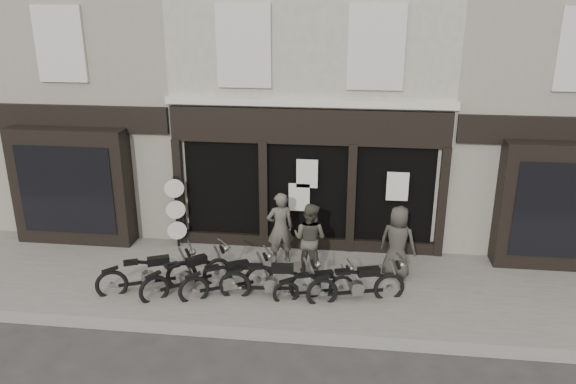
# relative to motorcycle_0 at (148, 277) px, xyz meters

# --- Properties ---
(ground_plane) EXTENTS (90.00, 90.00, 0.00)m
(ground_plane) POSITION_rel_motorcycle_0_xyz_m (3.41, -0.18, -0.44)
(ground_plane) COLOR #2D2B28
(ground_plane) RESTS_ON ground
(pavement) EXTENTS (30.00, 4.20, 0.12)m
(pavement) POSITION_rel_motorcycle_0_xyz_m (3.41, 0.72, -0.38)
(pavement) COLOR #605B55
(pavement) RESTS_ON ground_plane
(kerb) EXTENTS (30.00, 0.25, 0.13)m
(kerb) POSITION_rel_motorcycle_0_xyz_m (3.41, -1.43, -0.37)
(kerb) COLOR gray
(kerb) RESTS_ON ground_plane
(central_building) EXTENTS (7.30, 6.22, 8.34)m
(central_building) POSITION_rel_motorcycle_0_xyz_m (3.41, 5.77, 3.64)
(central_building) COLOR #B5AF9B
(central_building) RESTS_ON ground
(neighbour_left) EXTENTS (5.60, 6.73, 8.34)m
(neighbour_left) POSITION_rel_motorcycle_0_xyz_m (-2.94, 5.71, 3.60)
(neighbour_left) COLOR gray
(neighbour_left) RESTS_ON ground
(neighbour_right) EXTENTS (5.60, 6.73, 8.34)m
(neighbour_right) POSITION_rel_motorcycle_0_xyz_m (9.76, 5.71, 3.60)
(neighbour_right) COLOR gray
(neighbour_right) RESTS_ON ground
(motorcycle_0) EXTENTS (2.16, 1.23, 1.10)m
(motorcycle_0) POSITION_rel_motorcycle_0_xyz_m (0.00, 0.00, 0.00)
(motorcycle_0) COLOR black
(motorcycle_0) RESTS_ON ground
(motorcycle_1) EXTENTS (1.86, 1.68, 1.08)m
(motorcycle_1) POSITION_rel_motorcycle_0_xyz_m (0.90, 0.09, -0.01)
(motorcycle_1) COLOR black
(motorcycle_1) RESTS_ON ground
(motorcycle_2) EXTENTS (2.05, 1.29, 1.07)m
(motorcycle_2) POSITION_rel_motorcycle_0_xyz_m (1.87, 0.03, -0.02)
(motorcycle_2) COLOR black
(motorcycle_2) RESTS_ON ground
(motorcycle_3) EXTENTS (2.31, 0.63, 1.10)m
(motorcycle_3) POSITION_rel_motorcycle_0_xyz_m (2.86, 0.04, -0.00)
(motorcycle_3) COLOR black
(motorcycle_3) RESTS_ON ground
(motorcycle_4) EXTENTS (1.81, 0.85, 0.90)m
(motorcycle_4) POSITION_rel_motorcycle_0_xyz_m (3.84, 0.11, -0.08)
(motorcycle_4) COLOR black
(motorcycle_4) RESTS_ON ground
(motorcycle_5) EXTENTS (2.20, 0.93, 1.08)m
(motorcycle_5) POSITION_rel_motorcycle_0_xyz_m (4.78, 0.12, -0.01)
(motorcycle_5) COLOR black
(motorcycle_5) RESTS_ON ground
(man_left) EXTENTS (0.79, 0.66, 1.87)m
(man_left) POSITION_rel_motorcycle_0_xyz_m (2.82, 1.80, 0.61)
(man_left) COLOR #4D493F
(man_left) RESTS_ON pavement
(man_centre) EXTENTS (1.06, 0.95, 1.79)m
(man_centre) POSITION_rel_motorcycle_0_xyz_m (3.61, 1.34, 0.57)
(man_centre) COLOR #444037
(man_centre) RESTS_ON pavement
(man_right) EXTENTS (1.01, 0.82, 1.79)m
(man_right) POSITION_rel_motorcycle_0_xyz_m (5.71, 1.39, 0.57)
(man_right) COLOR #36332D
(man_right) RESTS_ON pavement
(advert_sign_post) EXTENTS (0.50, 0.33, 2.12)m
(advert_sign_post) POSITION_rel_motorcycle_0_xyz_m (-0.06, 2.38, 0.59)
(advert_sign_post) COLOR black
(advert_sign_post) RESTS_ON ground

